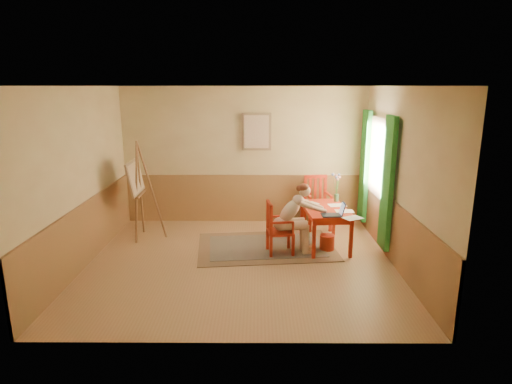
{
  "coord_description": "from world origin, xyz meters",
  "views": [
    {
      "loc": [
        0.29,
        -6.49,
        2.8
      ],
      "look_at": [
        0.25,
        0.55,
        1.05
      ],
      "focal_mm": 29.99,
      "sensor_mm": 36.0,
      "label": 1
    }
  ],
  "objects_px": {
    "chair_left": "(277,228)",
    "laptop": "(335,213)",
    "chair_back": "(317,202)",
    "figure": "(294,216)",
    "table": "(325,213)",
    "easel": "(137,181)"
  },
  "relations": [
    {
      "from": "figure",
      "to": "laptop",
      "type": "relative_size",
      "value": 3.2
    },
    {
      "from": "easel",
      "to": "laptop",
      "type": "bearing_deg",
      "value": -14.77
    },
    {
      "from": "chair_left",
      "to": "laptop",
      "type": "xyz_separation_m",
      "value": [
        0.94,
        -0.12,
        0.31
      ]
    },
    {
      "from": "chair_left",
      "to": "easel",
      "type": "distance_m",
      "value": 2.76
    },
    {
      "from": "table",
      "to": "laptop",
      "type": "relative_size",
      "value": 3.28
    },
    {
      "from": "laptop",
      "to": "easel",
      "type": "height_order",
      "value": "easel"
    },
    {
      "from": "table",
      "to": "figure",
      "type": "relative_size",
      "value": 1.02
    },
    {
      "from": "table",
      "to": "easel",
      "type": "xyz_separation_m",
      "value": [
        -3.42,
        0.45,
        0.46
      ]
    },
    {
      "from": "chair_back",
      "to": "laptop",
      "type": "bearing_deg",
      "value": -86.9
    },
    {
      "from": "chair_back",
      "to": "figure",
      "type": "relative_size",
      "value": 0.86
    },
    {
      "from": "table",
      "to": "easel",
      "type": "height_order",
      "value": "easel"
    },
    {
      "from": "table",
      "to": "chair_back",
      "type": "distance_m",
      "value": 1.06
    },
    {
      "from": "table",
      "to": "easel",
      "type": "relative_size",
      "value": 0.68
    },
    {
      "from": "table",
      "to": "figure",
      "type": "distance_m",
      "value": 0.66
    },
    {
      "from": "figure",
      "to": "easel",
      "type": "distance_m",
      "value": 2.98
    },
    {
      "from": "chair_back",
      "to": "chair_left",
      "type": "bearing_deg",
      "value": -121.37
    },
    {
      "from": "chair_left",
      "to": "chair_back",
      "type": "distance_m",
      "value": 1.64
    },
    {
      "from": "figure",
      "to": "easel",
      "type": "xyz_separation_m",
      "value": [
        -2.85,
        0.78,
        0.42
      ]
    },
    {
      "from": "chair_left",
      "to": "laptop",
      "type": "relative_size",
      "value": 2.39
    },
    {
      "from": "table",
      "to": "chair_left",
      "type": "bearing_deg",
      "value": -157.79
    },
    {
      "from": "chair_left",
      "to": "easel",
      "type": "height_order",
      "value": "easel"
    },
    {
      "from": "figure",
      "to": "laptop",
      "type": "bearing_deg",
      "value": -12.19
    }
  ]
}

